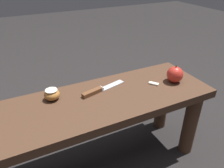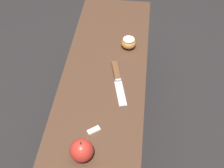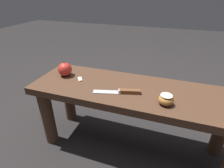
{
  "view_description": "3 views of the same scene",
  "coord_description": "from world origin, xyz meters",
  "views": [
    {
      "loc": [
        -0.29,
        -0.76,
        0.97
      ],
      "look_at": [
        0.11,
        0.04,
        0.46
      ],
      "focal_mm": 35.0,
      "sensor_mm": 36.0,
      "label": 1
    },
    {
      "loc": [
        0.97,
        0.14,
        1.39
      ],
      "look_at": [
        0.11,
        0.04,
        0.46
      ],
      "focal_mm": 50.0,
      "sensor_mm": 36.0,
      "label": 2
    },
    {
      "loc": [
        -0.15,
        0.8,
        0.9
      ],
      "look_at": [
        0.11,
        0.04,
        0.46
      ],
      "focal_mm": 28.0,
      "sensor_mm": 36.0,
      "label": 3
    }
  ],
  "objects": [
    {
      "name": "apple_cut",
      "position": [
        -0.17,
        0.09,
        0.45
      ],
      "size": [
        0.07,
        0.07,
        0.05
      ],
      "color": "#B27233",
      "rests_on": "wooden_bench"
    },
    {
      "name": "knife",
      "position": [
        0.04,
        0.06,
        0.43
      ],
      "size": [
        0.24,
        0.09,
        0.02
      ],
      "rotation": [
        0.0,
        0.0,
        0.26
      ],
      "color": "#B7BABF",
      "rests_on": "wooden_bench"
    },
    {
      "name": "apple_slice_near_knife",
      "position": [
        0.32,
        -0.0,
        0.43
      ],
      "size": [
        0.05,
        0.05,
        0.01
      ],
      "color": "silver",
      "rests_on": "wooden_bench"
    },
    {
      "name": "ground_plane",
      "position": [
        0.0,
        0.0,
        0.0
      ],
      "size": [
        8.0,
        8.0,
        0.0
      ],
      "primitive_type": "plane",
      "color": "black"
    },
    {
      "name": "wooden_bench",
      "position": [
        0.0,
        0.0,
        0.33
      ],
      "size": [
        1.13,
        0.37,
        0.42
      ],
      "color": "#472D1E",
      "rests_on": "ground_plane"
    },
    {
      "name": "apple_whole",
      "position": [
        0.43,
        -0.02,
        0.47
      ],
      "size": [
        0.08,
        0.08,
        0.09
      ],
      "color": "red",
      "rests_on": "wooden_bench"
    }
  ]
}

